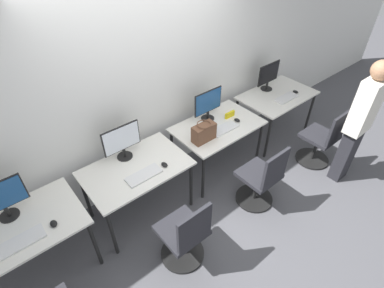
# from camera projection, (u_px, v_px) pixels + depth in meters

# --- Properties ---
(ground_plane) EXTENTS (20.00, 20.00, 0.00)m
(ground_plane) POSITION_uv_depth(u_px,v_px,m) (199.00, 203.00, 3.90)
(ground_plane) COLOR #4C4C51
(wall_back) EXTENTS (12.00, 0.05, 2.80)m
(wall_back) POSITION_uv_depth(u_px,v_px,m) (153.00, 81.00, 3.53)
(wall_back) COLOR silver
(wall_back) RESTS_ON ground_plane
(desk_far_left) EXTENTS (1.17, 0.75, 0.75)m
(desk_far_left) POSITION_uv_depth(u_px,v_px,m) (19.00, 234.00, 2.76)
(desk_far_left) COLOR silver
(desk_far_left) RESTS_ON ground_plane
(monitor_far_left) EXTENTS (0.45, 0.18, 0.43)m
(monitor_far_left) POSITION_uv_depth(u_px,v_px,m) (0.00, 200.00, 2.68)
(monitor_far_left) COLOR black
(monitor_far_left) RESTS_ON desk_far_left
(keyboard_far_left) EXTENTS (0.40, 0.17, 0.02)m
(keyboard_far_left) POSITION_uv_depth(u_px,v_px,m) (21.00, 242.00, 2.60)
(keyboard_far_left) COLOR silver
(keyboard_far_left) RESTS_ON desk_far_left
(mouse_far_left) EXTENTS (0.06, 0.09, 0.03)m
(mouse_far_left) POSITION_uv_depth(u_px,v_px,m) (54.00, 224.00, 2.74)
(mouse_far_left) COLOR black
(mouse_far_left) RESTS_ON desk_far_left
(desk_left) EXTENTS (1.17, 0.75, 0.75)m
(desk_left) POSITION_uv_depth(u_px,v_px,m) (136.00, 172.00, 3.38)
(desk_left) COLOR silver
(desk_left) RESTS_ON ground_plane
(monitor_left) EXTENTS (0.45, 0.18, 0.43)m
(monitor_left) POSITION_uv_depth(u_px,v_px,m) (122.00, 141.00, 3.33)
(monitor_left) COLOR black
(monitor_left) RESTS_ON desk_left
(keyboard_left) EXTENTS (0.40, 0.17, 0.02)m
(keyboard_left) POSITION_uv_depth(u_px,v_px,m) (144.00, 175.00, 3.23)
(keyboard_left) COLOR silver
(keyboard_left) RESTS_ON desk_left
(mouse_left) EXTENTS (0.06, 0.09, 0.03)m
(mouse_left) POSITION_uv_depth(u_px,v_px,m) (164.00, 165.00, 3.35)
(mouse_left) COLOR black
(mouse_left) RESTS_ON desk_left
(office_chair_left) EXTENTS (0.48, 0.48, 0.92)m
(office_chair_left) POSITION_uv_depth(u_px,v_px,m) (185.00, 237.00, 3.06)
(office_chair_left) COLOR black
(office_chair_left) RESTS_ON ground_plane
(desk_right) EXTENTS (1.17, 0.75, 0.75)m
(desk_right) POSITION_uv_depth(u_px,v_px,m) (218.00, 130.00, 4.01)
(desk_right) COLOR silver
(desk_right) RESTS_ON ground_plane
(monitor_right) EXTENTS (0.45, 0.18, 0.43)m
(monitor_right) POSITION_uv_depth(u_px,v_px,m) (208.00, 104.00, 3.93)
(monitor_right) COLOR black
(monitor_right) RESTS_ON desk_right
(keyboard_right) EXTENTS (0.40, 0.17, 0.02)m
(keyboard_right) POSITION_uv_depth(u_px,v_px,m) (224.00, 129.00, 3.88)
(keyboard_right) COLOR silver
(keyboard_right) RESTS_ON desk_right
(mouse_right) EXTENTS (0.06, 0.09, 0.03)m
(mouse_right) POSITION_uv_depth(u_px,v_px,m) (237.00, 120.00, 4.02)
(mouse_right) COLOR black
(mouse_right) RESTS_ON desk_right
(office_chair_right) EXTENTS (0.48, 0.48, 0.92)m
(office_chair_right) POSITION_uv_depth(u_px,v_px,m) (261.00, 181.00, 3.67)
(office_chair_right) COLOR black
(office_chair_right) RESTS_ON ground_plane
(desk_far_right) EXTENTS (1.17, 0.75, 0.75)m
(desk_far_right) POSITION_uv_depth(u_px,v_px,m) (277.00, 99.00, 4.63)
(desk_far_right) COLOR silver
(desk_far_right) RESTS_ON ground_plane
(monitor_far_right) EXTENTS (0.45, 0.18, 0.43)m
(monitor_far_right) POSITION_uv_depth(u_px,v_px,m) (269.00, 75.00, 4.57)
(monitor_far_right) COLOR black
(monitor_far_right) RESTS_ON desk_far_right
(keyboard_far_right) EXTENTS (0.40, 0.17, 0.02)m
(keyboard_far_right) POSITION_uv_depth(u_px,v_px,m) (286.00, 98.00, 4.48)
(keyboard_far_right) COLOR silver
(keyboard_far_right) RESTS_ON desk_far_right
(mouse_far_right) EXTENTS (0.06, 0.09, 0.03)m
(mouse_far_right) POSITION_uv_depth(u_px,v_px,m) (296.00, 92.00, 4.61)
(mouse_far_right) COLOR black
(mouse_far_right) RESTS_ON desk_far_right
(office_chair_far_right) EXTENTS (0.48, 0.48, 0.92)m
(office_chair_far_right) POSITION_uv_depth(u_px,v_px,m) (322.00, 142.00, 4.27)
(office_chair_far_right) COLOR black
(office_chair_far_right) RESTS_ON ground_plane
(person_far_right) EXTENTS (0.36, 0.23, 1.73)m
(person_far_right) POSITION_uv_depth(u_px,v_px,m) (360.00, 120.00, 3.68)
(person_far_right) COLOR #232328
(person_far_right) RESTS_ON ground_plane
(handbag) EXTENTS (0.30, 0.18, 0.25)m
(handbag) POSITION_uv_depth(u_px,v_px,m) (204.00, 132.00, 3.64)
(handbag) COLOR brown
(handbag) RESTS_ON desk_right
(placard_right) EXTENTS (0.16, 0.03, 0.08)m
(placard_right) POSITION_uv_depth(u_px,v_px,m) (230.00, 115.00, 4.08)
(placard_right) COLOR yellow
(placard_right) RESTS_ON desk_right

